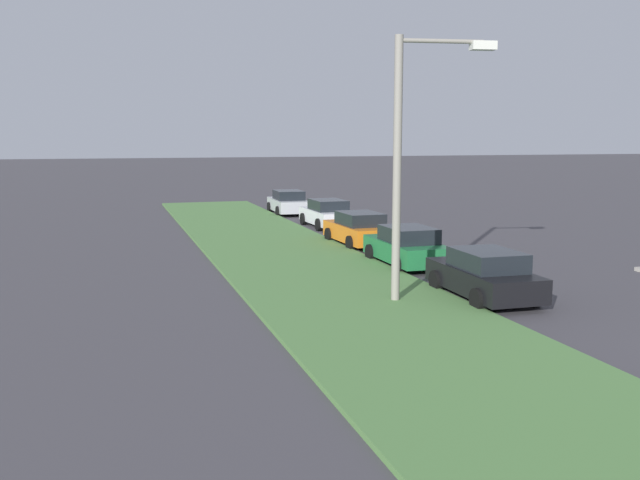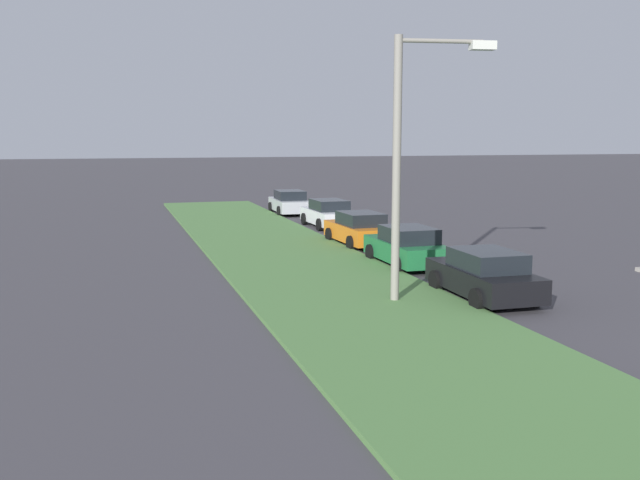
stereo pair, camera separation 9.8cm
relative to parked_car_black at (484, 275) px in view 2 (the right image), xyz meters
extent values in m
cube|color=#517F42|center=(2.37, 3.84, -0.66)|extent=(60.00, 6.00, 0.12)
cube|color=black|center=(0.05, 0.00, -0.15)|extent=(4.33, 1.88, 0.70)
cube|color=black|center=(-0.15, 0.00, 0.48)|extent=(2.23, 1.64, 0.55)
cylinder|color=black|center=(1.42, 0.87, -0.40)|extent=(0.64, 0.23, 0.64)
cylinder|color=black|center=(1.38, -0.93, -0.40)|extent=(0.64, 0.23, 0.64)
cylinder|color=black|center=(-1.28, 0.93, -0.40)|extent=(0.64, 0.23, 0.64)
cylinder|color=black|center=(-1.32, -0.87, -0.40)|extent=(0.64, 0.23, 0.64)
cube|color=#1E6B38|center=(5.70, 0.01, -0.15)|extent=(4.30, 1.80, 0.70)
cube|color=black|center=(5.50, 0.01, 0.48)|extent=(2.20, 1.60, 0.55)
cylinder|color=black|center=(7.05, 0.91, -0.40)|extent=(0.64, 0.22, 0.64)
cylinder|color=black|center=(7.05, -0.89, -0.40)|extent=(0.64, 0.22, 0.64)
cylinder|color=black|center=(4.35, 0.91, -0.40)|extent=(0.64, 0.22, 0.64)
cylinder|color=black|center=(4.35, -0.89, -0.40)|extent=(0.64, 0.22, 0.64)
cube|color=orange|center=(10.93, 0.00, -0.15)|extent=(4.36, 1.95, 0.70)
cube|color=black|center=(10.73, 0.00, 0.48)|extent=(2.25, 1.68, 0.55)
cylinder|color=black|center=(12.24, 0.95, -0.40)|extent=(0.65, 0.24, 0.64)
cylinder|color=black|center=(12.31, -0.85, -0.40)|extent=(0.65, 0.24, 0.64)
cylinder|color=black|center=(9.55, 0.86, -0.40)|extent=(0.65, 0.24, 0.64)
cylinder|color=black|center=(9.61, -0.94, -0.40)|extent=(0.65, 0.24, 0.64)
cube|color=silver|center=(17.32, -0.54, -0.15)|extent=(4.34, 1.90, 0.70)
cube|color=black|center=(17.12, -0.55, 0.48)|extent=(2.24, 1.65, 0.55)
cylinder|color=black|center=(18.65, 0.39, -0.40)|extent=(0.64, 0.23, 0.64)
cylinder|color=black|center=(18.69, -1.41, -0.40)|extent=(0.64, 0.23, 0.64)
cylinder|color=black|center=(15.95, 0.32, -0.40)|extent=(0.64, 0.23, 0.64)
cylinder|color=black|center=(15.99, -1.48, -0.40)|extent=(0.64, 0.23, 0.64)
cube|color=#B2B5BA|center=(24.10, -0.15, -0.15)|extent=(4.36, 1.94, 0.70)
cube|color=black|center=(23.90, -0.14, 0.48)|extent=(2.25, 1.67, 0.55)
cylinder|color=black|center=(25.48, 0.71, -0.40)|extent=(0.65, 0.24, 0.64)
cylinder|color=black|center=(25.42, -1.09, -0.40)|extent=(0.65, 0.24, 0.64)
cylinder|color=black|center=(22.78, 0.80, -0.40)|extent=(0.65, 0.24, 0.64)
cylinder|color=black|center=(22.72, -1.00, -0.40)|extent=(0.65, 0.24, 0.64)
cylinder|color=gray|center=(0.18, 2.75, 3.03)|extent=(0.24, 0.24, 7.50)
cylinder|color=gray|center=(0.01, 1.57, 6.63)|extent=(0.46, 2.39, 0.12)
cube|color=silver|center=(-0.16, 0.38, 6.53)|extent=(0.46, 0.74, 0.24)
camera|label=1|loc=(-18.32, 10.59, 4.05)|focal=40.01mm
camera|label=2|loc=(-18.35, 10.49, 4.05)|focal=40.01mm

